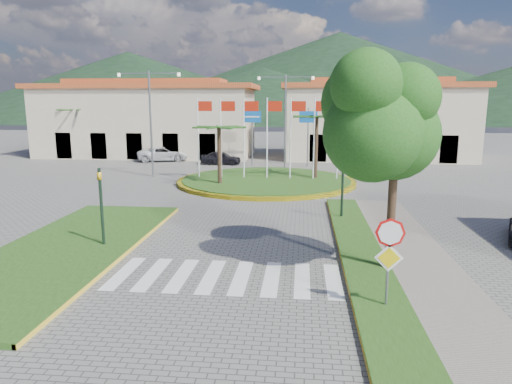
# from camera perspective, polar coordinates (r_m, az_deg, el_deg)

# --- Properties ---
(ground) EXTENTS (160.00, 160.00, 0.00)m
(ground) POSITION_cam_1_polar(r_m,az_deg,el_deg) (11.81, -7.60, -17.62)
(ground) COLOR slate
(ground) RESTS_ON ground
(sidewalk_right) EXTENTS (4.00, 28.00, 0.15)m
(sidewalk_right) POSITION_cam_1_polar(r_m,az_deg,el_deg) (13.73, 20.54, -13.62)
(sidewalk_right) COLOR gray
(sidewalk_right) RESTS_ON ground
(verge_right) EXTENTS (1.60, 28.00, 0.18)m
(verge_right) POSITION_cam_1_polar(r_m,az_deg,el_deg) (13.47, 15.46, -13.72)
(verge_right) COLOR #1F4112
(verge_right) RESTS_ON ground
(median_left) EXTENTS (5.00, 14.00, 0.18)m
(median_left) POSITION_cam_1_polar(r_m,az_deg,el_deg) (19.24, -22.62, -6.59)
(median_left) COLOR #1F4112
(median_left) RESTS_ON ground
(crosswalk) EXTENTS (8.00, 3.00, 0.01)m
(crosswalk) POSITION_cam_1_polar(r_m,az_deg,el_deg) (15.36, -4.12, -10.51)
(crosswalk) COLOR silver
(crosswalk) RESTS_ON ground
(roundabout_island) EXTENTS (12.70, 12.70, 6.00)m
(roundabout_island) POSITION_cam_1_polar(r_m,az_deg,el_deg) (32.62, 1.30, 1.45)
(roundabout_island) COLOR yellow
(roundabout_island) RESTS_ON ground
(stop_sign) EXTENTS (0.80, 0.11, 2.65)m
(stop_sign) POSITION_cam_1_polar(r_m,az_deg,el_deg) (12.85, 16.32, -6.86)
(stop_sign) COLOR slate
(stop_sign) RESTS_ON ground
(deciduous_tree) EXTENTS (3.60, 3.60, 6.80)m
(deciduous_tree) POSITION_cam_1_polar(r_m,az_deg,el_deg) (15.35, 17.21, 8.83)
(deciduous_tree) COLOR black
(deciduous_tree) RESTS_ON ground
(traffic_light_left) EXTENTS (0.15, 0.18, 3.20)m
(traffic_light_left) POSITION_cam_1_polar(r_m,az_deg,el_deg) (18.64, -18.80, -0.98)
(traffic_light_left) COLOR black
(traffic_light_left) RESTS_ON ground
(traffic_light_right) EXTENTS (0.15, 0.18, 3.20)m
(traffic_light_right) POSITION_cam_1_polar(r_m,az_deg,el_deg) (22.45, 10.79, 1.40)
(traffic_light_right) COLOR black
(traffic_light_right) RESTS_ON ground
(traffic_light_far) EXTENTS (0.18, 0.15, 3.20)m
(traffic_light_far) POSITION_cam_1_polar(r_m,az_deg,el_deg) (36.66, 14.42, 4.96)
(traffic_light_far) COLOR black
(traffic_light_far) RESTS_ON ground
(direction_sign_west) EXTENTS (1.60, 0.14, 5.20)m
(direction_sign_west) POSITION_cam_1_polar(r_m,az_deg,el_deg) (41.33, -0.49, 8.18)
(direction_sign_west) COLOR slate
(direction_sign_west) RESTS_ON ground
(direction_sign_east) EXTENTS (1.60, 0.14, 5.20)m
(direction_sign_east) POSITION_cam_1_polar(r_m,az_deg,el_deg) (41.08, 6.53, 8.09)
(direction_sign_east) COLOR slate
(direction_sign_east) RESTS_ON ground
(street_lamp_centre) EXTENTS (4.80, 0.16, 8.00)m
(street_lamp_centre) POSITION_cam_1_polar(r_m,az_deg,el_deg) (40.10, 3.68, 9.45)
(street_lamp_centre) COLOR slate
(street_lamp_centre) RESTS_ON ground
(street_lamp_west) EXTENTS (4.80, 0.16, 8.00)m
(street_lamp_west) POSITION_cam_1_polar(r_m,az_deg,el_deg) (35.97, -13.05, 8.99)
(street_lamp_west) COLOR slate
(street_lamp_west) RESTS_ON ground
(building_left) EXTENTS (23.32, 9.54, 8.05)m
(building_left) POSITION_cam_1_polar(r_m,az_deg,el_deg) (50.84, -13.33, 8.86)
(building_left) COLOR beige
(building_left) RESTS_ON ground
(building_right) EXTENTS (19.08, 9.54, 8.05)m
(building_right) POSITION_cam_1_polar(r_m,az_deg,el_deg) (48.67, 14.81, 8.70)
(building_right) COLOR beige
(building_right) RESTS_ON ground
(hill_far_west) EXTENTS (140.00, 140.00, 22.00)m
(hill_far_west) POSITION_cam_1_polar(r_m,az_deg,el_deg) (160.79, -15.55, 12.64)
(hill_far_west) COLOR black
(hill_far_west) RESTS_ON ground
(hill_far_mid) EXTENTS (180.00, 180.00, 30.00)m
(hill_far_mid) POSITION_cam_1_polar(r_m,az_deg,el_deg) (170.77, 10.29, 14.10)
(hill_far_mid) COLOR black
(hill_far_mid) RESTS_ON ground
(hill_near_back) EXTENTS (110.00, 110.00, 16.00)m
(hill_near_back) POSITION_cam_1_polar(r_m,az_deg,el_deg) (140.63, 0.70, 12.09)
(hill_near_back) COLOR black
(hill_near_back) RESTS_ON ground
(white_van) EXTENTS (5.41, 3.73, 1.37)m
(white_van) POSITION_cam_1_polar(r_m,az_deg,el_deg) (45.74, -11.53, 4.67)
(white_van) COLOR silver
(white_van) RESTS_ON ground
(car_dark_a) EXTENTS (3.67, 1.48, 1.25)m
(car_dark_a) POSITION_cam_1_polar(r_m,az_deg,el_deg) (42.44, -4.40, 4.29)
(car_dark_a) COLOR black
(car_dark_a) RESTS_ON ground
(car_dark_b) EXTENTS (3.53, 1.63, 1.12)m
(car_dark_b) POSITION_cam_1_polar(r_m,az_deg,el_deg) (45.36, 6.05, 4.62)
(car_dark_b) COLOR black
(car_dark_b) RESTS_ON ground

